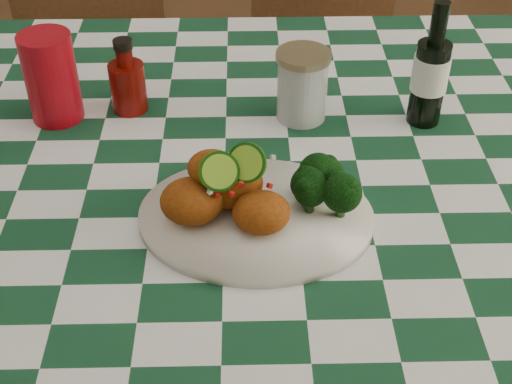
{
  "coord_description": "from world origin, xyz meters",
  "views": [
    {
      "loc": [
        0.03,
        -0.9,
        1.44
      ],
      "look_at": [
        0.04,
        -0.14,
        0.84
      ],
      "focal_mm": 50.0,
      "sensor_mm": 36.0,
      "label": 1
    }
  ],
  "objects_px": {
    "red_tumbler": "(51,78)",
    "mason_jar": "(302,86)",
    "wooden_chair_right": "(325,115)",
    "dining_table": "(231,328)",
    "fried_chicken_pile": "(236,183)",
    "beer_bottle": "(432,64)",
    "plate": "(256,218)",
    "ketchup_bottle": "(127,76)",
    "wooden_chair_left": "(106,114)"
  },
  "relations": [
    {
      "from": "red_tumbler",
      "to": "beer_bottle",
      "type": "bearing_deg",
      "value": -2.35
    },
    {
      "from": "mason_jar",
      "to": "plate",
      "type": "bearing_deg",
      "value": -106.77
    },
    {
      "from": "plate",
      "to": "ketchup_bottle",
      "type": "distance_m",
      "value": 0.37
    },
    {
      "from": "mason_jar",
      "to": "wooden_chair_left",
      "type": "height_order",
      "value": "mason_jar"
    },
    {
      "from": "mason_jar",
      "to": "wooden_chair_left",
      "type": "xyz_separation_m",
      "value": [
        -0.46,
        0.58,
        -0.42
      ]
    },
    {
      "from": "plate",
      "to": "fried_chicken_pile",
      "type": "relative_size",
      "value": 2.0
    },
    {
      "from": "red_tumbler",
      "to": "mason_jar",
      "type": "height_order",
      "value": "red_tumbler"
    },
    {
      "from": "mason_jar",
      "to": "dining_table",
      "type": "bearing_deg",
      "value": -134.76
    },
    {
      "from": "red_tumbler",
      "to": "plate",
      "type": "bearing_deg",
      "value": -40.55
    },
    {
      "from": "plate",
      "to": "red_tumbler",
      "type": "xyz_separation_m",
      "value": [
        -0.33,
        0.28,
        0.07
      ]
    },
    {
      "from": "fried_chicken_pile",
      "to": "ketchup_bottle",
      "type": "xyz_separation_m",
      "value": [
        -0.18,
        0.3,
        -0.01
      ]
    },
    {
      "from": "red_tumbler",
      "to": "wooden_chair_left",
      "type": "distance_m",
      "value": 0.72
    },
    {
      "from": "mason_jar",
      "to": "fried_chicken_pile",
      "type": "bearing_deg",
      "value": -111.69
    },
    {
      "from": "mason_jar",
      "to": "beer_bottle",
      "type": "height_order",
      "value": "beer_bottle"
    },
    {
      "from": "red_tumbler",
      "to": "wooden_chair_right",
      "type": "height_order",
      "value": "red_tumbler"
    },
    {
      "from": "dining_table",
      "to": "plate",
      "type": "height_order",
      "value": "plate"
    },
    {
      "from": "dining_table",
      "to": "ketchup_bottle",
      "type": "height_order",
      "value": "ketchup_bottle"
    },
    {
      "from": "wooden_chair_left",
      "to": "red_tumbler",
      "type": "bearing_deg",
      "value": -97.98
    },
    {
      "from": "fried_chicken_pile",
      "to": "wooden_chair_left",
      "type": "bearing_deg",
      "value": 112.39
    },
    {
      "from": "ketchup_bottle",
      "to": "wooden_chair_right",
      "type": "relative_size",
      "value": 0.16
    },
    {
      "from": "plate",
      "to": "wooden_chair_left",
      "type": "distance_m",
      "value": 1.01
    },
    {
      "from": "red_tumbler",
      "to": "beer_bottle",
      "type": "height_order",
      "value": "beer_bottle"
    },
    {
      "from": "red_tumbler",
      "to": "mason_jar",
      "type": "xyz_separation_m",
      "value": [
        0.41,
        -0.01,
        -0.02
      ]
    },
    {
      "from": "red_tumbler",
      "to": "wooden_chair_left",
      "type": "height_order",
      "value": "red_tumbler"
    },
    {
      "from": "plate",
      "to": "mason_jar",
      "type": "relative_size",
      "value": 2.72
    },
    {
      "from": "ketchup_bottle",
      "to": "beer_bottle",
      "type": "height_order",
      "value": "beer_bottle"
    },
    {
      "from": "dining_table",
      "to": "fried_chicken_pile",
      "type": "bearing_deg",
      "value": -82.66
    },
    {
      "from": "dining_table",
      "to": "ketchup_bottle",
      "type": "distance_m",
      "value": 0.51
    },
    {
      "from": "red_tumbler",
      "to": "wooden_chair_left",
      "type": "relative_size",
      "value": 0.18
    },
    {
      "from": "mason_jar",
      "to": "wooden_chair_right",
      "type": "height_order",
      "value": "mason_jar"
    },
    {
      "from": "dining_table",
      "to": "mason_jar",
      "type": "bearing_deg",
      "value": 45.24
    },
    {
      "from": "wooden_chair_right",
      "to": "beer_bottle",
      "type": "bearing_deg",
      "value": -84.03
    },
    {
      "from": "red_tumbler",
      "to": "wooden_chair_right",
      "type": "distance_m",
      "value": 0.9
    },
    {
      "from": "dining_table",
      "to": "beer_bottle",
      "type": "height_order",
      "value": "beer_bottle"
    },
    {
      "from": "dining_table",
      "to": "red_tumbler",
      "type": "distance_m",
      "value": 0.56
    },
    {
      "from": "red_tumbler",
      "to": "wooden_chair_left",
      "type": "bearing_deg",
      "value": 94.97
    },
    {
      "from": "red_tumbler",
      "to": "wooden_chair_right",
      "type": "relative_size",
      "value": 0.18
    },
    {
      "from": "fried_chicken_pile",
      "to": "beer_bottle",
      "type": "relative_size",
      "value": 0.77
    },
    {
      "from": "dining_table",
      "to": "mason_jar",
      "type": "height_order",
      "value": "mason_jar"
    },
    {
      "from": "ketchup_bottle",
      "to": "wooden_chair_left",
      "type": "xyz_separation_m",
      "value": [
        -0.17,
        0.55,
        -0.42
      ]
    },
    {
      "from": "mason_jar",
      "to": "beer_bottle",
      "type": "distance_m",
      "value": 0.21
    },
    {
      "from": "dining_table",
      "to": "fried_chicken_pile",
      "type": "relative_size",
      "value": 10.14
    },
    {
      "from": "beer_bottle",
      "to": "wooden_chair_right",
      "type": "distance_m",
      "value": 0.77
    },
    {
      "from": "beer_bottle",
      "to": "wooden_chair_left",
      "type": "relative_size",
      "value": 0.25
    },
    {
      "from": "fried_chicken_pile",
      "to": "plate",
      "type": "bearing_deg",
      "value": 0.0
    },
    {
      "from": "wooden_chair_left",
      "to": "ketchup_bottle",
      "type": "bearing_deg",
      "value": -85.92
    },
    {
      "from": "plate",
      "to": "dining_table",
      "type": "bearing_deg",
      "value": 107.25
    },
    {
      "from": "beer_bottle",
      "to": "wooden_chair_right",
      "type": "height_order",
      "value": "beer_bottle"
    },
    {
      "from": "fried_chicken_pile",
      "to": "wooden_chair_right",
      "type": "relative_size",
      "value": 0.2
    },
    {
      "from": "red_tumbler",
      "to": "beer_bottle",
      "type": "relative_size",
      "value": 0.71
    }
  ]
}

